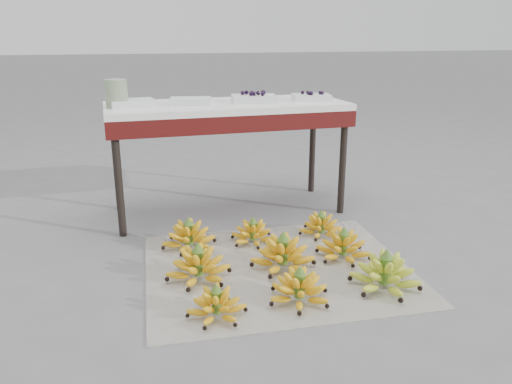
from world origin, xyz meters
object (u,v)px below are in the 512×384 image
object	(u,v)px
bunch_back_right	(321,226)
vendor_table	(227,116)
bunch_back_center	(253,234)
tray_left	(190,101)
bunch_front_center	(299,289)
bunch_mid_left	(199,266)
bunch_front_left	(217,305)
bunch_front_right	(385,275)
newspaper_mat	(277,268)
bunch_mid_right	(343,247)
bunch_back_left	(189,237)
tray_far_left	(132,103)
tray_right	(254,98)
tray_far_right	(311,97)
bunch_mid_center	(283,255)
glass_jar	(117,93)

from	to	relation	value
bunch_back_right	vendor_table	xyz separation A→B (m)	(-0.40, 0.57, 0.56)
bunch_back_center	tray_left	xyz separation A→B (m)	(-0.23, 0.54, 0.66)
bunch_front_center	vendor_table	size ratio (longest dim) A/B	0.22
bunch_mid_left	vendor_table	size ratio (longest dim) A/B	0.26
bunch_mid_left	vendor_table	xyz separation A→B (m)	(0.36, 0.89, 0.55)
bunch_front_left	bunch_front_center	size ratio (longest dim) A/B	0.91
bunch_front_left	bunch_front_right	distance (m)	0.77
newspaper_mat	bunch_front_left	bearing A→B (deg)	-137.38
bunch_mid_right	bunch_back_left	world-z (taller)	bunch_back_left
bunch_front_center	bunch_back_center	xyz separation A→B (m)	(-0.01, 0.66, -0.01)
bunch_back_right	tray_far_left	bearing A→B (deg)	167.98
bunch_front_left	bunch_back_left	distance (m)	0.71
bunch_front_center	tray_far_left	distance (m)	1.48
bunch_front_center	tray_left	xyz separation A→B (m)	(-0.24, 1.20, 0.65)
vendor_table	tray_left	bearing A→B (deg)	-175.69
bunch_back_center	tray_right	bearing A→B (deg)	64.91
bunch_back_left	tray_far_right	size ratio (longest dim) A/B	1.15
bunch_front_center	newspaper_mat	bearing A→B (deg)	99.72
bunch_back_right	bunch_front_center	bearing A→B (deg)	-102.47
bunch_back_left	tray_far_left	world-z (taller)	tray_far_left
tray_left	bunch_front_center	bearing A→B (deg)	-78.89
bunch_mid_left	bunch_front_center	bearing A→B (deg)	-24.64
newspaper_mat	bunch_mid_right	bearing A→B (deg)	2.09
tray_left	bunch_front_right	bearing A→B (deg)	-61.84
bunch_front_center	bunch_mid_center	bearing A→B (deg)	95.02
tray_far_right	bunch_front_right	bearing A→B (deg)	-95.72
bunch_front_right	vendor_table	distance (m)	1.40
newspaper_mat	bunch_mid_left	bearing A→B (deg)	-179.29
bunch_front_left	tray_far_right	xyz separation A→B (m)	(0.88, 1.20, 0.66)
bunch_front_left	tray_left	bearing A→B (deg)	98.46
newspaper_mat	bunch_front_center	world-z (taller)	bunch_front_center
newspaper_mat	bunch_mid_center	size ratio (longest dim) A/B	3.16
tray_right	bunch_back_left	bearing A→B (deg)	-135.36
bunch_back_right	tray_left	distance (m)	1.06
glass_jar	bunch_front_center	bearing A→B (deg)	-61.45
vendor_table	bunch_mid_left	bearing A→B (deg)	-111.93
bunch_back_right	newspaper_mat	bearing A→B (deg)	-120.63
newspaper_mat	vendor_table	world-z (taller)	vendor_table
bunch_back_center	vendor_table	xyz separation A→B (m)	(-0.00, 0.56, 0.56)
bunch_front_left	bunch_front_right	xyz separation A→B (m)	(0.77, 0.02, 0.01)
tray_right	tray_far_right	size ratio (longest dim) A/B	1.12
vendor_table	tray_far_right	bearing A→B (deg)	-4.22
bunch_front_left	vendor_table	xyz separation A→B (m)	(0.35, 1.23, 0.56)
bunch_front_left	bunch_mid_right	bearing A→B (deg)	40.42
bunch_back_right	bunch_back_left	bearing A→B (deg)	-164.78
vendor_table	tray_right	distance (m)	0.20
bunch_mid_left	glass_jar	world-z (taller)	glass_jar
tray_far_left	vendor_table	bearing A→B (deg)	1.04
newspaper_mat	bunch_mid_right	size ratio (longest dim) A/B	3.85
bunch_front_left	bunch_mid_right	size ratio (longest dim) A/B	0.89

